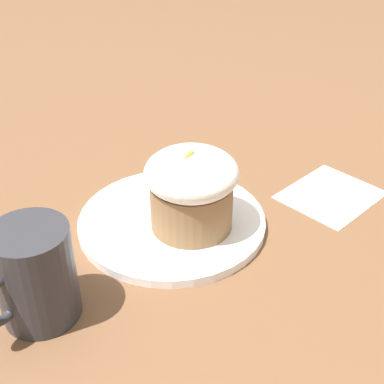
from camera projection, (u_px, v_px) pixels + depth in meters
name	position (u px, v px, depth m)	size (l,w,h in m)	color
ground_plane	(172.00, 225.00, 0.66)	(4.00, 4.00, 0.00)	brown
dessert_plate	(172.00, 221.00, 0.66)	(0.23, 0.23, 0.01)	white
carrot_cake	(192.00, 188.00, 0.62)	(0.11, 0.11, 0.10)	olive
spoon	(166.00, 216.00, 0.65)	(0.10, 0.12, 0.01)	silver
coffee_cup	(34.00, 275.00, 0.51)	(0.11, 0.08, 0.10)	#2D2D33
paper_napkin	(331.00, 195.00, 0.72)	(0.14, 0.13, 0.00)	white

